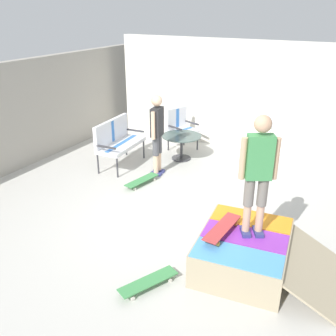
{
  "coord_description": "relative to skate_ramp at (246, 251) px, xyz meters",
  "views": [
    {
      "loc": [
        -4.81,
        -2.53,
        3.29
      ],
      "look_at": [
        0.37,
        0.33,
        0.7
      ],
      "focal_mm": 39.99,
      "sensor_mm": 36.0,
      "label": 1
    }
  ],
  "objects": [
    {
      "name": "patio_table",
      "position": [
        3.06,
        2.54,
        0.16
      ],
      "size": [
        0.9,
        0.9,
        0.57
      ],
      "color": "#38383D",
      "rests_on": "ground_plane"
    },
    {
      "name": "patio_chair_near_house",
      "position": [
        3.63,
        2.87,
        0.37
      ],
      "size": [
        0.76,
        0.72,
        1.02
      ],
      "color": "#38383D",
      "rests_on": "ground_plane"
    },
    {
      "name": "skate_ramp",
      "position": [
        0.0,
        0.0,
        0.0
      ],
      "size": [
        1.59,
        1.93,
        0.49
      ],
      "color": "tan",
      "rests_on": "ground_plane"
    },
    {
      "name": "patio_bench",
      "position": [
        2.07,
        3.62,
        0.37
      ],
      "size": [
        1.29,
        0.65,
        1.02
      ],
      "color": "#38383D",
      "rests_on": "ground_plane"
    },
    {
      "name": "ground_plane",
      "position": [
        0.67,
        1.44,
        -0.29
      ],
      "size": [
        12.0,
        12.0,
        0.1
      ],
      "primitive_type": "cube",
      "color": "beige"
    },
    {
      "name": "skateboard_on_ramp",
      "position": [
        -0.11,
        0.32,
        0.33
      ],
      "size": [
        0.81,
        0.25,
        0.1
      ],
      "color": "#B23838",
      "rests_on": "skate_ramp"
    },
    {
      "name": "person_watching",
      "position": [
        2.09,
        2.6,
        0.73
      ],
      "size": [
        0.48,
        0.28,
        1.68
      ],
      "color": "navy",
      "rests_on": "ground_plane"
    },
    {
      "name": "skateboard_by_bench",
      "position": [
        1.48,
        2.61,
        -0.16
      ],
      "size": [
        0.82,
        0.35,
        0.1
      ],
      "color": "#3F8C4C",
      "rests_on": "ground_plane"
    },
    {
      "name": "person_skater",
      "position": [
        0.09,
        -0.03,
        1.19
      ],
      "size": [
        0.34,
        0.43,
        1.63
      ],
      "color": "navy",
      "rests_on": "skate_ramp"
    },
    {
      "name": "skateboard_spare",
      "position": [
        -0.99,
        0.93,
        -0.16
      ],
      "size": [
        0.81,
        0.52,
        0.1
      ],
      "color": "#3F8C4C",
      "rests_on": "ground_plane"
    },
    {
      "name": "back_wall_cinderblock",
      "position": [
        0.67,
        5.44,
        0.88
      ],
      "size": [
        9.0,
        0.2,
        2.25
      ],
      "color": "#9E998E",
      "rests_on": "ground_plane"
    },
    {
      "name": "house_facade",
      "position": [
        4.47,
        1.92,
        1.05
      ],
      "size": [
        0.23,
        6.0,
        2.58
      ],
      "color": "white",
      "rests_on": "ground_plane"
    }
  ]
}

